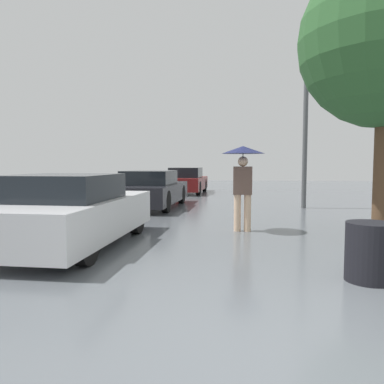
# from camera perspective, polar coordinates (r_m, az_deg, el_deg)

# --- Properties ---
(ground_plane) EXTENTS (60.00, 60.00, 0.00)m
(ground_plane) POSITION_cam_1_polar(r_m,az_deg,el_deg) (3.15, 12.95, -23.09)
(ground_plane) COLOR #565B60
(pedestrian) EXTENTS (0.91, 0.91, 1.82)m
(pedestrian) POSITION_cam_1_polar(r_m,az_deg,el_deg) (8.02, 7.76, 3.75)
(pedestrian) COLOR beige
(pedestrian) RESTS_ON ground_plane
(parked_car_nearest) EXTENTS (1.89, 4.01, 1.26)m
(parked_car_nearest) POSITION_cam_1_polar(r_m,az_deg,el_deg) (6.94, -18.29, -2.90)
(parked_car_nearest) COLOR silver
(parked_car_nearest) RESTS_ON ground_plane
(parked_car_middle) EXTENTS (1.75, 4.36, 1.22)m
(parked_car_middle) POSITION_cam_1_polar(r_m,az_deg,el_deg) (12.49, -6.25, 0.33)
(parked_car_middle) COLOR black
(parked_car_middle) RESTS_ON ground_plane
(parked_car_farthest) EXTENTS (1.69, 4.08, 1.26)m
(parked_car_farthest) POSITION_cam_1_polar(r_m,az_deg,el_deg) (18.50, -0.84, 1.67)
(parked_car_farthest) COLOR maroon
(parked_car_farthest) RESTS_ON ground_plane
(street_lamp) EXTENTS (0.26, 0.26, 5.03)m
(street_lamp) POSITION_cam_1_polar(r_m,az_deg,el_deg) (12.76, 16.90, 10.00)
(street_lamp) COLOR #515456
(street_lamp) RESTS_ON ground_plane
(trash_bin) EXTENTS (0.59, 0.59, 0.73)m
(trash_bin) POSITION_cam_1_polar(r_m,az_deg,el_deg) (5.14, 25.50, -8.24)
(trash_bin) COLOR black
(trash_bin) RESTS_ON ground_plane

